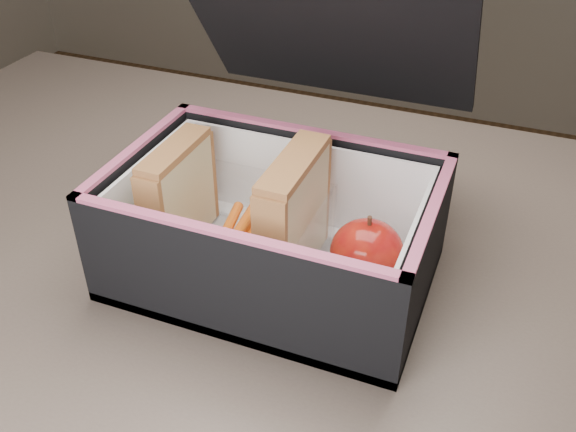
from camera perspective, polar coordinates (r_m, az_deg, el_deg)
name	(u,v)px	position (r m, az deg, el deg)	size (l,w,h in m)	color
kitchen_table	(267,340)	(0.68, -1.92, -10.98)	(1.20, 0.80, 0.75)	brown
lunch_bag	(276,219)	(0.58, -1.09, -0.27)	(0.29, 0.30, 0.26)	black
plastic_tub	(236,228)	(0.60, -4.68, -1.04)	(0.16, 0.11, 0.07)	white
sandwich_left	(179,196)	(0.61, -9.67, 1.80)	(0.03, 0.09, 0.10)	#D4B98D
sandwich_right	(294,217)	(0.57, 0.50, -0.07)	(0.03, 0.11, 0.12)	#D4B98D
carrot_sticks	(240,238)	(0.61, -4.25, -1.93)	(0.04, 0.14, 0.03)	#FB5C1D
paper_napkin	(359,283)	(0.59, 6.32, -5.90)	(0.08, 0.08, 0.01)	white
red_apple	(367,253)	(0.56, 7.02, -3.27)	(0.07, 0.07, 0.07)	#7C000C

